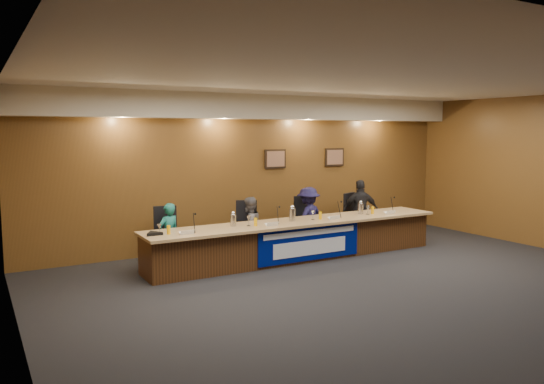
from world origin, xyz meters
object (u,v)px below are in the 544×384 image
(dais_body, at_px, (298,241))
(office_chair_c, at_px, (306,225))
(banner, at_px, (310,243))
(panelist_c, at_px, (308,218))
(carafe_right, at_px, (361,209))
(office_chair_d, at_px, (358,220))
(panelist_a, at_px, (169,235))
(office_chair_a, at_px, (167,240))
(panelist_d, at_px, (361,211))
(office_chair_b, at_px, (247,231))
(carafe_left, at_px, (233,220))
(panelist_b, at_px, (249,227))
(carafe_mid, at_px, (292,215))
(speakerphone, at_px, (154,234))

(dais_body, bearing_deg, office_chair_c, 48.24)
(banner, bearing_deg, panelist_c, 57.91)
(banner, distance_m, carafe_right, 1.68)
(office_chair_c, distance_m, office_chair_d, 1.39)
(panelist_a, height_order, office_chair_a, panelist_a)
(panelist_a, distance_m, office_chair_a, 0.14)
(panelist_d, relative_size, office_chair_c, 2.89)
(office_chair_b, height_order, office_chair_d, same)
(panelist_c, relative_size, carafe_left, 5.95)
(panelist_d, bearing_deg, panelist_a, 24.59)
(panelist_b, bearing_deg, banner, 102.73)
(panelist_a, bearing_deg, dais_body, 147.43)
(panelist_c, distance_m, carafe_mid, 1.07)
(office_chair_d, relative_size, carafe_right, 2.19)
(office_chair_a, distance_m, carafe_left, 1.28)
(panelist_d, xyz_separation_m, carafe_right, (-0.51, -0.61, 0.17))
(office_chair_b, bearing_deg, carafe_right, 6.88)
(panelist_c, height_order, panelist_d, panelist_d)
(office_chair_a, height_order, office_chair_b, same)
(panelist_b, bearing_deg, office_chair_c, 162.42)
(banner, distance_m, panelist_b, 1.30)
(office_chair_b, bearing_deg, carafe_mid, -28.49)
(office_chair_c, height_order, speakerphone, speakerphone)
(office_chair_d, bearing_deg, panelist_b, 160.25)
(banner, relative_size, office_chair_d, 4.58)
(panelist_c, xyz_separation_m, office_chair_a, (-3.03, 0.10, -0.17))
(banner, bearing_deg, carafe_mid, 110.43)
(panelist_a, bearing_deg, panelist_b, 162.67)
(carafe_mid, distance_m, speakerphone, 2.71)
(office_chair_c, relative_size, carafe_mid, 1.95)
(dais_body, distance_m, office_chair_d, 2.19)
(dais_body, relative_size, speakerphone, 18.75)
(panelist_a, xyz_separation_m, panelist_c, (3.03, 0.00, 0.07))
(panelist_b, xyz_separation_m, carafe_right, (2.27, -0.61, 0.27))
(office_chair_d, bearing_deg, panelist_c, 162.31)
(speakerphone, bearing_deg, office_chair_c, 12.71)
(office_chair_c, bearing_deg, carafe_left, -140.18)
(office_chair_c, distance_m, carafe_mid, 1.18)
(dais_body, bearing_deg, panelist_b, 138.43)
(office_chair_d, bearing_deg, panelist_d, -111.81)
(dais_body, bearing_deg, banner, -90.00)
(carafe_mid, bearing_deg, office_chair_a, 161.00)
(office_chair_b, bearing_deg, office_chair_a, -155.65)
(office_chair_c, bearing_deg, carafe_right, -18.35)
(dais_body, distance_m, panelist_a, 2.46)
(panelist_c, distance_m, office_chair_b, 1.40)
(banner, distance_m, panelist_c, 1.28)
(carafe_right, bearing_deg, dais_body, -178.94)
(dais_body, distance_m, carafe_right, 1.63)
(office_chair_a, bearing_deg, speakerphone, -110.58)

